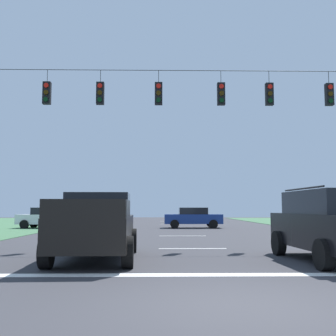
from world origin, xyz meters
name	(u,v)px	position (x,y,z in m)	size (l,w,h in m)	color
ground_plane	(238,306)	(0.00, 0.00, 0.00)	(120.00, 120.00, 0.00)	#333338
stop_bar_stripe	(214,275)	(0.00, 2.94, 0.00)	(16.07, 0.45, 0.01)	white
lane_dash_0	(193,249)	(0.00, 8.94, 0.00)	(0.15, 2.50, 0.01)	white
lane_dash_1	(183,236)	(0.00, 15.90, 0.00)	(0.15, 2.50, 0.01)	white
lane_dash_2	(176,228)	(0.00, 24.64, 0.00)	(0.15, 2.50, 0.01)	white
lane_dash_3	(173,224)	(0.00, 32.17, 0.00)	(0.15, 2.50, 0.01)	white
lane_dash_4	(171,221)	(0.00, 40.56, 0.00)	(0.15, 2.50, 0.01)	white
overhead_signal_span	(187,137)	(-0.10, 10.60, 4.46)	(18.72, 0.31, 7.63)	brown
pickup_truck	(97,226)	(-3.08, 5.86, 0.97)	(2.44, 5.47, 1.95)	black
suv_black	(332,223)	(3.61, 5.12, 1.06)	(2.39, 4.88, 2.05)	black
distant_car_crossing_white	(48,218)	(-9.42, 24.20, 0.79)	(4.43, 2.29, 1.52)	silver
distant_car_oncoming	(193,217)	(1.27, 24.74, 0.79)	(4.31, 2.04, 1.52)	navy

